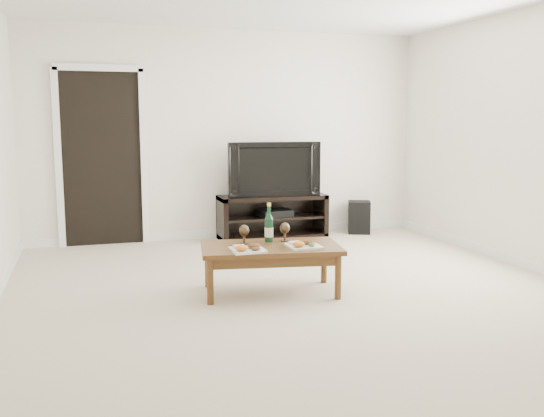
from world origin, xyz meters
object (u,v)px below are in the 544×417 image
Objects in this scene: subwoofer at (359,217)px; coffee_table at (271,269)px; media_console at (272,217)px; television at (272,169)px.

subwoofer reaches higher than coffee_table.
media_console is 3.21× the size of subwoofer.
coffee_table is at bearing -107.55° from media_console.
subwoofer is (1.20, -0.00, -0.06)m from media_console.
television is 0.98× the size of coffee_table.
coffee_table is at bearing -107.27° from subwoofer.
coffee_table is (-0.74, -2.33, -0.68)m from television.
media_console is 1.17× the size of television.
television is at bearing 0.00° from media_console.
subwoofer is 3.04m from coffee_table.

